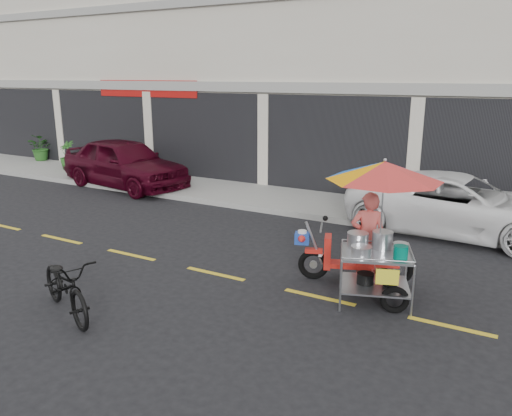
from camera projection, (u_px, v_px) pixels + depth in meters
The scene contains 9 objects.
ground at pixel (319, 297), 8.00m from camera, with size 90.00×90.00×0.00m, color black.
sidewalk at pixel (402, 213), 12.62m from camera, with size 45.00×3.00×0.15m, color gray.
centerline at pixel (319, 297), 8.00m from camera, with size 42.00×0.10×0.01m, color gold.
maroon_sedan at pixel (125, 163), 15.63m from camera, with size 1.84×4.57×1.56m, color #370312.
white_pickup at pixel (459, 205), 11.02m from camera, with size 2.22×4.81×1.34m, color white.
plant_tall at pixel (41, 147), 19.74m from camera, with size 0.94×0.82×1.05m, color #23551D.
plant_short at pixel (68, 155), 17.90m from camera, with size 0.57×0.57×1.03m, color #23551D.
near_bicycle at pixel (66, 286), 7.30m from camera, with size 0.62×1.77×0.93m, color black.
food_vendor_rig at pixel (376, 209), 7.78m from camera, with size 2.65×2.21×2.27m.
Camera 1 is at (2.68, -6.92, 3.46)m, focal length 35.00 mm.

